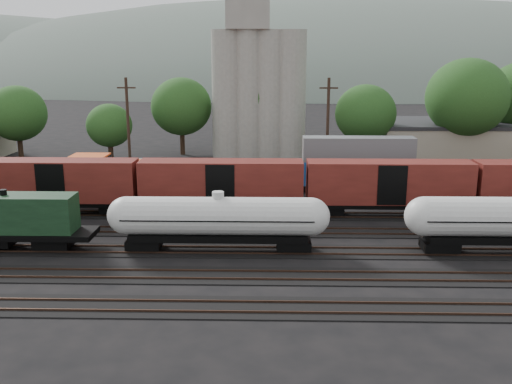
{
  "coord_description": "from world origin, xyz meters",
  "views": [
    {
      "loc": [
        5.02,
        -46.22,
        14.72
      ],
      "look_at": [
        3.89,
        2.0,
        3.0
      ],
      "focal_mm": 40.0,
      "sensor_mm": 36.0,
      "label": 1
    }
  ],
  "objects": [
    {
      "name": "ground",
      "position": [
        0.0,
        0.0,
        0.0
      ],
      "size": [
        600.0,
        600.0,
        0.0
      ],
      "primitive_type": "plane",
      "color": "black"
    },
    {
      "name": "tracks",
      "position": [
        0.0,
        0.0,
        0.05
      ],
      "size": [
        180.0,
        33.2,
        0.2
      ],
      "color": "black",
      "rests_on": "ground"
    },
    {
      "name": "tank_car_a",
      "position": [
        1.21,
        -5.0,
        2.63
      ],
      "size": [
        16.83,
        3.01,
        4.41
      ],
      "color": "silver",
      "rests_on": "ground"
    },
    {
      "name": "orange_locomotive",
      "position": [
        -8.61,
        10.0,
        2.57
      ],
      "size": [
        18.02,
        3.0,
        4.51
      ],
      "color": "black",
      "rests_on": "ground"
    },
    {
      "name": "boxcar_string",
      "position": [
        16.02,
        5.0,
        3.12
      ],
      "size": [
        169.0,
        2.9,
        4.2
      ],
      "color": "black",
      "rests_on": "ground"
    },
    {
      "name": "container_wall",
      "position": [
        0.38,
        15.0,
        2.58
      ],
      "size": [
        160.93,
        2.6,
        5.8
      ],
      "color": "black",
      "rests_on": "ground"
    },
    {
      "name": "grain_silo",
      "position": [
        3.28,
        36.0,
        11.26
      ],
      "size": [
        13.4,
        5.0,
        29.0
      ],
      "color": "gray",
      "rests_on": "ground"
    },
    {
      "name": "industrial_sheds",
      "position": [
        6.63,
        35.25,
        2.56
      ],
      "size": [
        119.38,
        17.26,
        5.1
      ],
      "color": "#9E937F",
      "rests_on": "ground"
    },
    {
      "name": "tree_band",
      "position": [
        0.16,
        35.78,
        7.82
      ],
      "size": [
        164.21,
        18.67,
        14.23
      ],
      "color": "black",
      "rests_on": "ground"
    },
    {
      "name": "utility_poles",
      "position": [
        0.0,
        22.0,
        6.21
      ],
      "size": [
        122.2,
        0.36,
        12.0
      ],
      "color": "black",
      "rests_on": "ground"
    },
    {
      "name": "distant_hills",
      "position": [
        23.92,
        260.0,
        -20.56
      ],
      "size": [
        860.0,
        286.0,
        130.0
      ],
      "color": "#59665B",
      "rests_on": "ground"
    }
  ]
}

